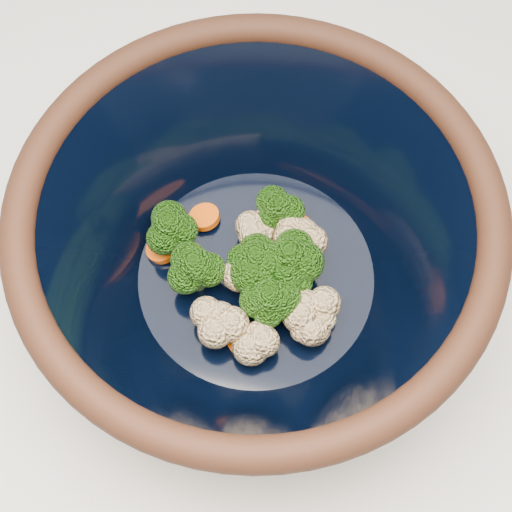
{
  "coord_description": "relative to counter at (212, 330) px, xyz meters",
  "views": [
    {
      "loc": [
        0.14,
        -0.33,
        1.47
      ],
      "look_at": [
        0.09,
        -0.1,
        0.97
      ],
      "focal_mm": 50.0,
      "sensor_mm": 36.0,
      "label": 1
    }
  ],
  "objects": [
    {
      "name": "ground",
      "position": [
        0.0,
        0.0,
        -0.45
      ],
      "size": [
        3.0,
        3.0,
        0.0
      ],
      "primitive_type": "plane",
      "color": "#9E7A54",
      "rests_on": "ground"
    },
    {
      "name": "counter",
      "position": [
        0.0,
        0.0,
        0.0
      ],
      "size": [
        1.2,
        1.2,
        0.9
      ],
      "primitive_type": "cube",
      "color": "silver",
      "rests_on": "ground"
    },
    {
      "name": "mixing_bowl",
      "position": [
        0.09,
        -0.1,
        0.53
      ],
      "size": [
        0.35,
        0.35,
        0.15
      ],
      "rotation": [
        0.0,
        0.0,
        0.01
      ],
      "color": "black",
      "rests_on": "counter"
    },
    {
      "name": "vegetable_pile",
      "position": [
        0.09,
        -0.11,
        0.51
      ],
      "size": [
        0.16,
        0.15,
        0.06
      ],
      "color": "#608442",
      "rests_on": "mixing_bowl"
    }
  ]
}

